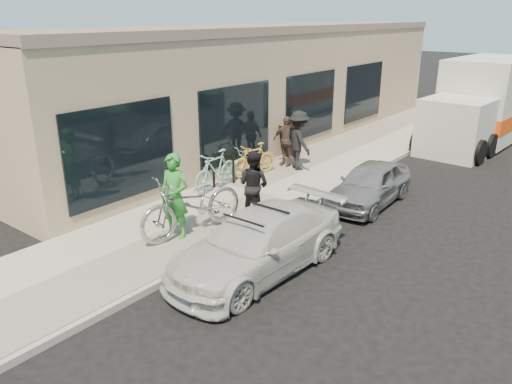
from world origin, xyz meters
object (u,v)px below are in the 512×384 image
Objects in this scene: cruiser_bike_c at (254,159)px; bystander_a at (299,140)px; tandem_bike at (193,204)px; woman_rider at (175,196)px; sedan_silver at (370,184)px; cruiser_bike_b at (252,160)px; moving_truck at (482,107)px; sedan_white at (258,243)px; bike_rack at (224,165)px; cruiser_bike_a at (216,170)px; bystander_b at (286,141)px; man_standing at (254,185)px; sandwich_board at (286,140)px.

bystander_a reaches higher than cruiser_bike_c.
tandem_bike is 1.39× the size of woman_rider.
sedan_silver reaches higher than cruiser_bike_b.
bystander_a is (-3.14, -7.41, -0.33)m from moving_truck.
sedan_white is at bearing -92.79° from sedan_silver.
moving_truck is at bearing 77.53° from cruiser_bike_b.
cruiser_bike_a reaches higher than bike_rack.
bystander_b is at bearing 82.83° from cruiser_bike_a.
man_standing is (2.07, -1.30, 0.21)m from bike_rack.
moving_truck is 9.56m from cruiser_bike_b.
moving_truck is 4.02× the size of cruiser_bike_b.
bystander_b is (-0.52, 0.10, -0.12)m from bystander_a.
woman_rider reaches higher than tandem_bike.
woman_rider is (-2.45, -13.05, -0.31)m from moving_truck.
cruiser_bike_a is at bearing -82.57° from bike_rack.
cruiser_bike_c is at bearing -102.44° from bystander_b.
sedan_silver is at bearing 92.66° from sedan_white.
man_standing is at bearing -29.10° from cruiser_bike_a.
man_standing is 1.02× the size of cruiser_bike_c.
bystander_b is at bearing 85.41° from bike_rack.
moving_truck is at bearing 90.20° from tandem_bike.
moving_truck is 3.60× the size of bystander_a.
sandwich_board is 0.66× the size of man_standing.
bystander_b is at bearing 17.42° from bystander_a.
woman_rider reaches higher than cruiser_bike_c.
tandem_bike reaches higher than cruiser_bike_b.
sedan_silver is (3.98, -2.03, -0.15)m from sandwich_board.
cruiser_bike_c is 1.02× the size of bystander_b.
sandwich_board is at bearing 91.13° from woman_rider.
man_standing is at bearing -32.04° from bike_rack.
tandem_bike is at bearing 48.43° from woman_rider.
bystander_a reaches higher than bike_rack.
bike_rack is 0.61× the size of cruiser_bike_b.
bike_rack is at bearing 142.91° from sedan_white.
sandwich_board is at bearing 124.29° from sedan_white.
sedan_white is 12.99m from moving_truck.
bystander_a reaches higher than sedan_silver.
moving_truck reaches higher than bystander_a.
sandwich_board is 0.26× the size of sedan_white.
cruiser_bike_c is at bearing 91.54° from bystander_a.
woman_rider is at bearing -61.10° from cruiser_bike_c.
cruiser_bike_a is 1.61m from cruiser_bike_b.
sedan_white is 4.51m from sedan_silver.
sedan_silver is (0.04, 4.51, -0.04)m from sedan_white.
bystander_b is (0.17, 2.99, 0.24)m from cruiser_bike_a.
bystander_a reaches higher than cruiser_bike_a.
moving_truck reaches higher than cruiser_bike_c.
man_standing reaches higher than sedan_silver.
cruiser_bike_a is (-3.83, -10.30, -0.69)m from moving_truck.
woman_rider is 1.92m from man_standing.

